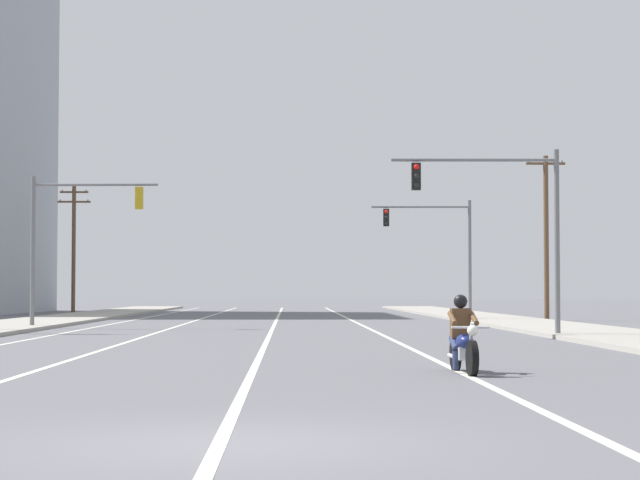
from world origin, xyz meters
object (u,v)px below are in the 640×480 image
(motorcycle_with_rider, at_px, (463,342))
(traffic_signal_near_right, at_px, (508,212))
(utility_pole_right_far, at_px, (546,234))
(utility_pole_left_far, at_px, (74,245))
(traffic_signal_near_left, at_px, (69,227))
(traffic_signal_mid_right, at_px, (441,241))

(motorcycle_with_rider, relative_size, traffic_signal_near_right, 0.35)
(motorcycle_with_rider, xyz_separation_m, utility_pole_right_far, (9.95, 38.43, 3.85))
(traffic_signal_near_right, bearing_deg, utility_pole_left_far, 118.23)
(traffic_signal_near_left, xyz_separation_m, traffic_signal_mid_right, (16.77, 12.28, -0.00))
(utility_pole_right_far, bearing_deg, utility_pole_left_far, 146.08)
(utility_pole_left_far, bearing_deg, utility_pole_right_far, -33.92)
(motorcycle_with_rider, xyz_separation_m, traffic_signal_mid_right, (4.55, 38.67, 3.53))
(utility_pole_left_far, bearing_deg, traffic_signal_near_right, -61.77)
(traffic_signal_near_left, distance_m, utility_pole_left_far, 31.03)
(traffic_signal_near_left, relative_size, utility_pole_right_far, 0.73)
(traffic_signal_near_right, relative_size, utility_pole_left_far, 0.73)
(motorcycle_with_rider, relative_size, utility_pole_right_far, 0.26)
(traffic_signal_mid_right, relative_size, utility_pole_left_far, 0.73)
(motorcycle_with_rider, height_order, utility_pole_left_far, utility_pole_left_far)
(motorcycle_with_rider, bearing_deg, utility_pole_right_far, 75.49)
(traffic_signal_near_right, bearing_deg, motorcycle_with_rider, -103.32)
(motorcycle_with_rider, height_order, traffic_signal_mid_right, traffic_signal_mid_right)
(traffic_signal_near_left, bearing_deg, motorcycle_with_rider, -65.17)
(traffic_signal_near_left, relative_size, utility_pole_left_far, 0.73)
(motorcycle_with_rider, xyz_separation_m, traffic_signal_near_right, (3.97, 16.77, 3.55))
(traffic_signal_near_left, height_order, utility_pole_right_far, utility_pole_right_far)
(traffic_signal_near_right, relative_size, traffic_signal_mid_right, 1.00)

